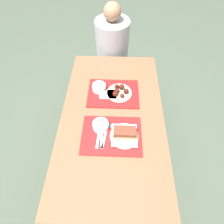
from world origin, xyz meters
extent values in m
plane|color=#424C3D|center=(0.00, 0.00, 0.00)|extent=(12.00, 12.00, 0.00)
cube|color=brown|center=(0.00, 0.00, 0.70)|extent=(0.81, 1.47, 0.04)
cylinder|color=brown|center=(-0.34, -0.66, 0.34)|extent=(0.07, 0.07, 0.68)
cylinder|color=brown|center=(0.34, -0.66, 0.34)|extent=(0.07, 0.07, 0.68)
cylinder|color=brown|center=(-0.34, 0.66, 0.34)|extent=(0.07, 0.07, 0.68)
cylinder|color=brown|center=(0.34, 0.66, 0.34)|extent=(0.07, 0.07, 0.68)
cube|color=brown|center=(0.00, 0.96, 0.42)|extent=(0.77, 0.28, 0.04)
cylinder|color=brown|center=(-0.32, 0.96, 0.20)|extent=(0.06, 0.06, 0.40)
cylinder|color=brown|center=(0.32, 0.96, 0.20)|extent=(0.06, 0.06, 0.40)
cube|color=red|center=(0.00, -0.18, 0.73)|extent=(0.43, 0.32, 0.01)
cube|color=red|center=(0.00, 0.23, 0.73)|extent=(0.43, 0.32, 0.01)
cylinder|color=silver|center=(-0.08, -0.12, 0.76)|extent=(0.12, 0.12, 0.05)
cylinder|color=beige|center=(-0.08, -0.12, 0.78)|extent=(0.10, 0.10, 0.01)
cylinder|color=beige|center=(0.09, -0.19, 0.74)|extent=(0.21, 0.21, 0.01)
cube|color=silver|center=(0.09, -0.19, 0.75)|extent=(0.18, 0.18, 0.01)
cube|color=tan|center=(0.09, -0.19, 0.77)|extent=(0.17, 0.07, 0.04)
cube|color=brown|center=(0.09, -0.19, 0.81)|extent=(0.15, 0.08, 0.03)
cube|color=white|center=(-0.07, -0.20, 0.74)|extent=(0.04, 0.17, 0.00)
cube|color=white|center=(-0.05, -0.20, 0.74)|extent=(0.04, 0.17, 0.00)
cube|color=white|center=(-0.09, -0.20, 0.74)|extent=(0.03, 0.17, 0.00)
cube|color=teal|center=(0.00, -0.11, 0.74)|extent=(0.04, 0.03, 0.01)
cylinder|color=silver|center=(-0.12, 0.26, 0.76)|extent=(0.12, 0.12, 0.05)
cylinder|color=beige|center=(-0.12, 0.26, 0.78)|extent=(0.10, 0.10, 0.01)
cylinder|color=beige|center=(0.05, 0.22, 0.74)|extent=(0.21, 0.21, 0.01)
sphere|color=#42140C|center=(0.11, 0.22, 0.77)|extent=(0.05, 0.05, 0.05)
sphere|color=#42140C|center=(0.07, 0.27, 0.77)|extent=(0.05, 0.05, 0.05)
sphere|color=#42140C|center=(0.03, 0.28, 0.76)|extent=(0.04, 0.04, 0.04)
sphere|color=#42140C|center=(0.03, 0.23, 0.77)|extent=(0.04, 0.04, 0.04)
sphere|color=#42140C|center=(0.02, 0.19, 0.77)|extent=(0.05, 0.05, 0.05)
sphere|color=#42140C|center=(0.08, 0.17, 0.76)|extent=(0.04, 0.04, 0.04)
cube|color=white|center=(-0.04, 0.21, 0.74)|extent=(0.14, 0.10, 0.01)
cylinder|color=#9E9EA3|center=(-0.03, 0.96, 0.71)|extent=(0.36, 0.36, 0.54)
sphere|color=#936B4C|center=(-0.03, 0.96, 1.07)|extent=(0.17, 0.17, 0.17)
camera|label=1|loc=(0.03, -0.77, 1.86)|focal=28.00mm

